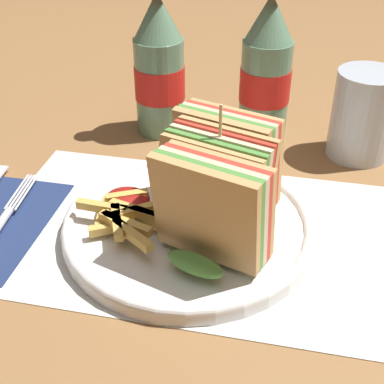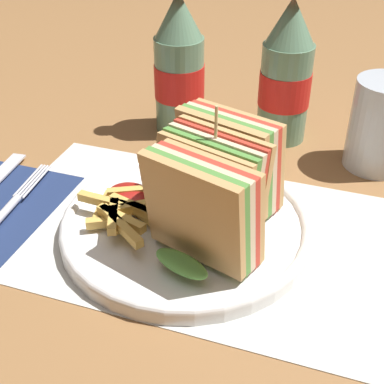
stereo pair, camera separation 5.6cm
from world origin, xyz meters
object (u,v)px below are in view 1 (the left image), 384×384
object	(u,v)px
coke_bottle_far	(266,71)
glass_near	(363,115)
plate_main	(188,226)
club_sandwich	(219,185)
coke_bottle_near	(159,69)

from	to	relation	value
coke_bottle_far	glass_near	size ratio (longest dim) A/B	1.87
plate_main	glass_near	size ratio (longest dim) A/B	2.34
club_sandwich	coke_bottle_far	size ratio (longest dim) A/B	0.88
glass_near	plate_main	bearing A→B (deg)	-130.83
club_sandwich	glass_near	xyz separation A→B (m)	(0.15, 0.22, -0.01)
club_sandwich	glass_near	world-z (taller)	club_sandwich
club_sandwich	coke_bottle_near	world-z (taller)	coke_bottle_near
coke_bottle_near	coke_bottle_far	world-z (taller)	same
coke_bottle_near	glass_near	bearing A→B (deg)	-2.95
club_sandwich	coke_bottle_near	size ratio (longest dim) A/B	0.88
coke_bottle_near	club_sandwich	bearing A→B (deg)	-62.32
plate_main	coke_bottle_near	xyz separation A→B (m)	(-0.09, 0.22, 0.08)
club_sandwich	glass_near	distance (m)	0.26
club_sandwich	coke_bottle_near	distance (m)	0.26
coke_bottle_far	glass_near	world-z (taller)	coke_bottle_far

